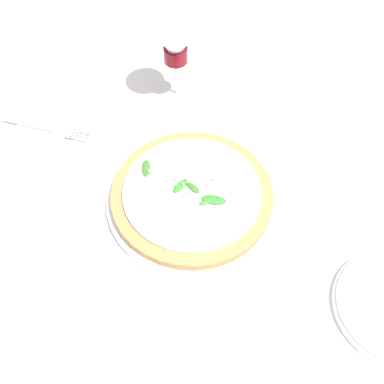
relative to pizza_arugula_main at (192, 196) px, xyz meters
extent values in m
plane|color=silver|center=(0.02, 0.01, -0.02)|extent=(6.00, 6.00, 0.00)
cylinder|color=white|center=(0.00, 0.00, -0.01)|extent=(0.32, 0.32, 0.01)
cylinder|color=#B7844C|center=(0.00, 0.00, 0.00)|extent=(0.30, 0.30, 0.02)
cylinder|color=silver|center=(0.00, 0.00, 0.02)|extent=(0.25, 0.25, 0.01)
ellipsoid|color=#357629|center=(-0.08, 0.05, 0.02)|extent=(0.02, 0.04, 0.01)
ellipsoid|color=#3B8229|center=(0.03, -0.03, 0.02)|extent=(0.04, 0.02, 0.01)
ellipsoid|color=#308429|center=(-0.02, 0.01, 0.02)|extent=(0.04, 0.04, 0.01)
ellipsoid|color=#347E2D|center=(0.04, -0.02, 0.02)|extent=(0.05, 0.03, 0.01)
ellipsoid|color=#37762A|center=(0.00, 0.00, 0.02)|extent=(0.03, 0.03, 0.01)
cube|color=#EFE5C6|center=(-0.01, -0.01, 0.03)|extent=(0.01, 0.01, 0.01)
cube|color=#EFE5C6|center=(-0.04, 0.02, 0.03)|extent=(0.01, 0.01, 0.00)
cube|color=#EFE5C6|center=(-0.07, 0.04, 0.03)|extent=(0.01, 0.01, 0.01)
cube|color=#EFE5C6|center=(0.04, 0.02, 0.03)|extent=(0.01, 0.01, 0.01)
cube|color=#EFE5C6|center=(-0.02, 0.01, 0.03)|extent=(0.01, 0.01, 0.00)
cube|color=#EFE5C6|center=(-0.03, 0.01, 0.03)|extent=(0.01, 0.01, 0.00)
cube|color=#EFE5C6|center=(0.03, 0.01, 0.03)|extent=(0.01, 0.00, 0.01)
cube|color=#EFE5C6|center=(-0.03, 0.02, 0.03)|extent=(0.01, 0.01, 0.00)
cylinder|color=white|center=(-0.02, 0.29, -0.01)|extent=(0.08, 0.08, 0.00)
cylinder|color=white|center=(-0.02, 0.29, 0.03)|extent=(0.01, 0.01, 0.08)
cone|color=white|center=(-0.02, 0.29, 0.12)|extent=(0.09, 0.09, 0.09)
cylinder|color=maroon|center=(-0.02, 0.29, 0.09)|extent=(0.05, 0.05, 0.03)
cube|color=white|center=(-0.31, 0.19, -0.01)|extent=(0.12, 0.09, 0.01)
cube|color=silver|center=(-0.34, 0.20, -0.01)|extent=(0.12, 0.05, 0.00)
cube|color=silver|center=(-0.25, 0.17, -0.01)|extent=(0.03, 0.03, 0.00)
cube|color=silver|center=(-0.23, 0.16, -0.01)|extent=(0.04, 0.01, 0.00)
cube|color=silver|center=(-0.23, 0.17, -0.01)|extent=(0.04, 0.01, 0.00)
cube|color=silver|center=(-0.22, 0.18, -0.01)|extent=(0.04, 0.01, 0.00)
camera|label=1|loc=(-0.02, -0.47, 0.68)|focal=42.00mm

